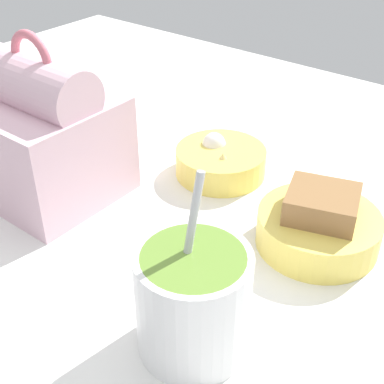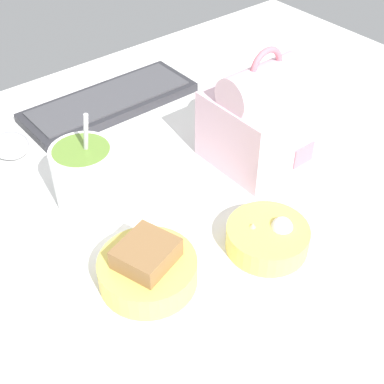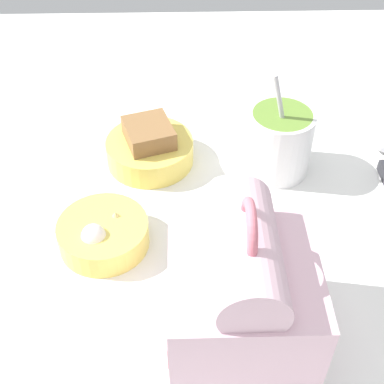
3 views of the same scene
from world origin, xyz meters
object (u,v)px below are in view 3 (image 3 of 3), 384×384
lunch_bag (242,293)px  bento_bowl_sandwich (150,148)px  bento_bowl_snacks (104,233)px  soup_cup (279,141)px

lunch_bag → bento_bowl_sandwich: bearing=-160.7°
bento_bowl_snacks → lunch_bag: bearing=49.0°
lunch_bag → soup_cup: lunch_bag is taller
bento_bowl_sandwich → lunch_bag: bearing=19.3°
soup_cup → bento_bowl_snacks: bearing=-59.2°
soup_cup → bento_bowl_snacks: 29.34cm
soup_cup → bento_bowl_sandwich: size_ratio=1.26×
soup_cup → bento_bowl_sandwich: (-2.19, -19.49, -2.72)cm
soup_cup → bento_bowl_snacks: size_ratio=1.41×
lunch_bag → soup_cup: bearing=163.9°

